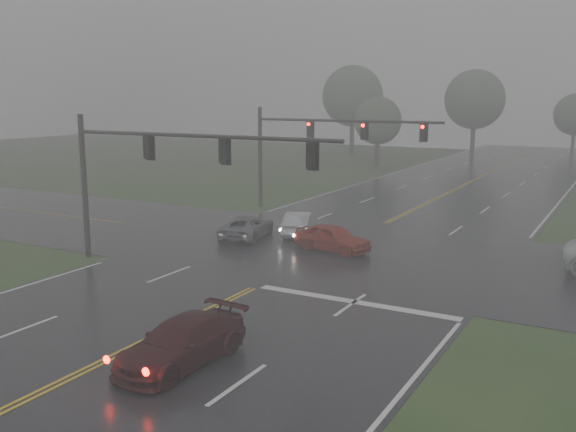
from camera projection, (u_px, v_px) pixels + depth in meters
The scene contains 13 objects.
main_road at pixel (316, 258), 32.35m from camera, with size 18.00×160.00×0.02m, color black.
cross_street at pixel (333, 250), 34.07m from camera, with size 120.00×14.00×0.02m, color black.
stop_bar at pixel (354, 303), 25.40m from camera, with size 8.50×0.50×0.01m, color silver.
sedan_maroon at pixel (182, 364), 19.56m from camera, with size 1.94×4.78×1.39m, color black.
sedan_red at pixel (332, 251), 33.70m from camera, with size 1.69×4.20×1.43m, color #9F190E.
sedan_silver at pixel (300, 235), 37.66m from camera, with size 1.47×4.21×1.39m, color #AFB3B8.
car_grey at pixel (247, 238), 36.90m from camera, with size 2.11×4.58×1.27m, color #57595F.
signal_gantry_near at pixel (152, 161), 29.50m from camera, with size 14.18×0.31×7.18m.
signal_gantry_far at pixel (312, 139), 44.06m from camera, with size 13.47×0.37×7.26m.
tree_nw_a at pixel (378, 121), 72.70m from camera, with size 5.39×5.39×7.92m.
tree_n_mid at pixel (475, 100), 83.63m from camera, with size 7.78×7.78×11.42m.
tree_nw_b at pixel (353, 96), 86.67m from camera, with size 8.22×8.22×12.08m.
tree_n_far at pixel (575, 115), 87.31m from camera, with size 5.67×5.67×8.33m.
Camera 1 is at (13.95, -8.16, 8.09)m, focal length 40.00 mm.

